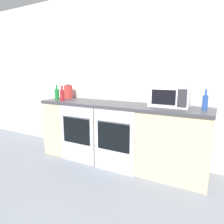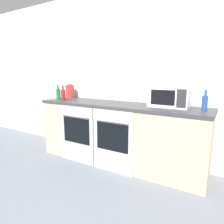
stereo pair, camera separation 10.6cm
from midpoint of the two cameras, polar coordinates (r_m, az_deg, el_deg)
The scene contains 9 objects.
wall_back at distance 3.14m, azimuth 5.85°, elevation 10.40°, with size 10.00×0.06×2.60m.
counter_back at distance 2.99m, azimuth 2.91°, elevation -6.14°, with size 2.52×0.61×0.90m.
oven_left at distance 3.03m, azimuth -8.94°, elevation -6.32°, with size 0.60×0.06×0.86m.
oven_right at distance 2.69m, azimuth 1.33°, elevation -8.38°, with size 0.60×0.06×0.86m.
microwave at distance 2.72m, azimuth 17.23°, elevation 4.30°, with size 0.50×0.33×0.27m.
bottle_red at distance 3.26m, azimuth -12.87°, elevation 4.82°, with size 0.07×0.07×0.24m.
bottle_green at distance 3.45m, azimuth -14.25°, elevation 5.11°, with size 0.07×0.07×0.25m.
bottle_blue at distance 2.57m, azimuth 26.07°, elevation 2.43°, with size 0.07×0.07×0.25m.
kettle at distance 3.58m, azimuth -11.10°, elevation 5.76°, with size 0.15×0.15×0.24m.
Camera 2 is at (1.36, -0.84, 1.33)m, focal length 32.00 mm.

